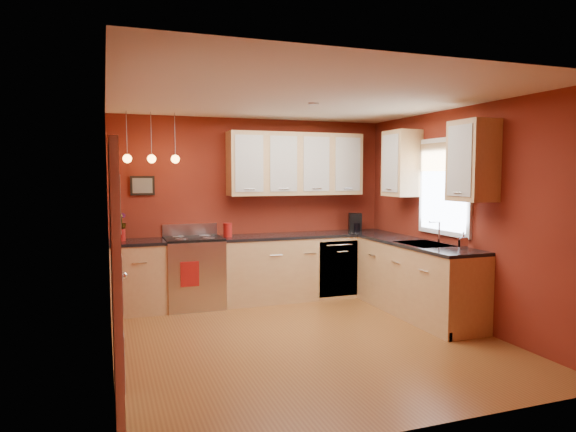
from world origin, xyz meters
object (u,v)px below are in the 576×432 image
object	(u,v)px
gas_range	(194,272)
red_canister	(228,230)
soap_pump	(463,240)
sink	(424,246)
coffee_maker	(355,223)

from	to	relation	value
gas_range	red_canister	bearing A→B (deg)	-0.43
soap_pump	sink	bearing A→B (deg)	104.65
gas_range	red_canister	distance (m)	0.73
coffee_maker	gas_range	bearing A→B (deg)	-157.84
sink	soap_pump	world-z (taller)	sink
sink	coffee_maker	bearing A→B (deg)	95.44
gas_range	sink	bearing A→B (deg)	-29.78
coffee_maker	soap_pump	xyz separation A→B (m)	(0.29, -2.13, -0.02)
soap_pump	red_canister	bearing A→B (deg)	138.28
coffee_maker	red_canister	bearing A→B (deg)	-157.31
red_canister	sink	bearing A→B (deg)	-34.82
gas_range	coffee_maker	world-z (taller)	coffee_maker
red_canister	soap_pump	xyz separation A→B (m)	(2.30, -2.05, 0.00)
gas_range	soap_pump	bearing A→B (deg)	-36.55
soap_pump	gas_range	bearing A→B (deg)	143.45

